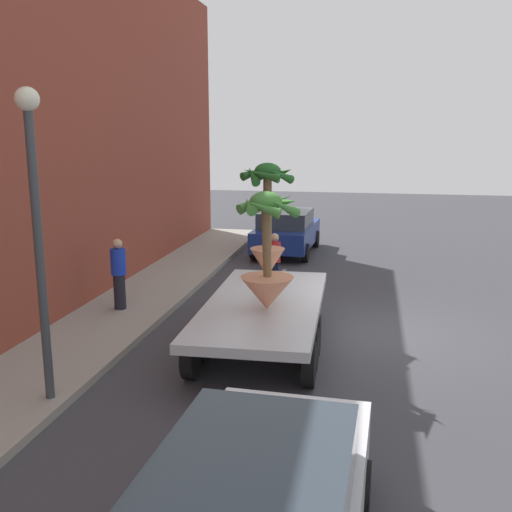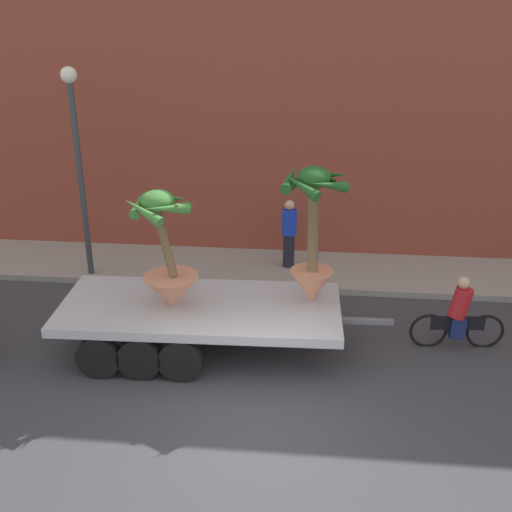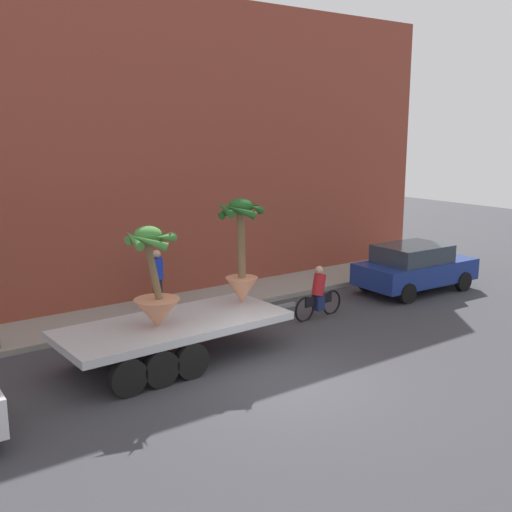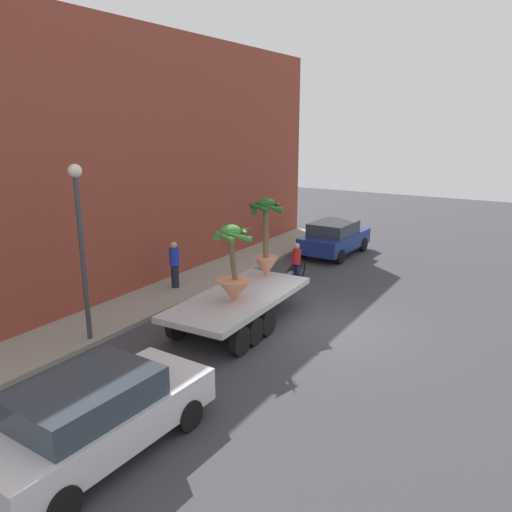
% 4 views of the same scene
% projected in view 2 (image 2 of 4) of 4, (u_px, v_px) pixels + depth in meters
% --- Properties ---
extents(ground_plane, '(60.00, 60.00, 0.00)m').
position_uv_depth(ground_plane, '(259.00, 433.00, 9.95)').
color(ground_plane, '#38383D').
extents(sidewalk, '(24.00, 2.20, 0.15)m').
position_uv_depth(sidewalk, '(282.00, 270.00, 15.49)').
color(sidewalk, gray).
rests_on(sidewalk, ground).
extents(building_facade, '(24.00, 1.20, 9.27)m').
position_uv_depth(building_facade, '(290.00, 71.00, 15.24)').
color(building_facade, brown).
rests_on(building_facade, ground).
extents(flatbed_trailer, '(6.35, 2.43, 0.98)m').
position_uv_depth(flatbed_trailer, '(187.00, 315.00, 11.98)').
color(flatbed_trailer, '#B7BABF').
rests_on(flatbed_trailer, ground).
extents(potted_palm_rear, '(1.27, 1.31, 2.66)m').
position_uv_depth(potted_palm_rear, '(313.00, 242.00, 11.47)').
color(potted_palm_rear, tan).
rests_on(potted_palm_rear, flatbed_trailer).
extents(potted_palm_middle, '(1.27, 1.23, 2.29)m').
position_uv_depth(potted_palm_middle, '(168.00, 264.00, 11.42)').
color(potted_palm_middle, tan).
rests_on(potted_palm_middle, flatbed_trailer).
extents(cyclist, '(1.84, 0.37, 1.54)m').
position_uv_depth(cyclist, '(459.00, 316.00, 12.09)').
color(cyclist, black).
rests_on(cyclist, ground).
extents(pedestrian_near_gate, '(0.36, 0.36, 1.71)m').
position_uv_depth(pedestrian_near_gate, '(289.00, 232.00, 15.17)').
color(pedestrian_near_gate, black).
rests_on(pedestrian_near_gate, sidewalk).
extents(street_lamp, '(0.36, 0.36, 4.83)m').
position_uv_depth(street_lamp, '(77.00, 148.00, 13.93)').
color(street_lamp, '#383D42').
rests_on(street_lamp, sidewalk).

